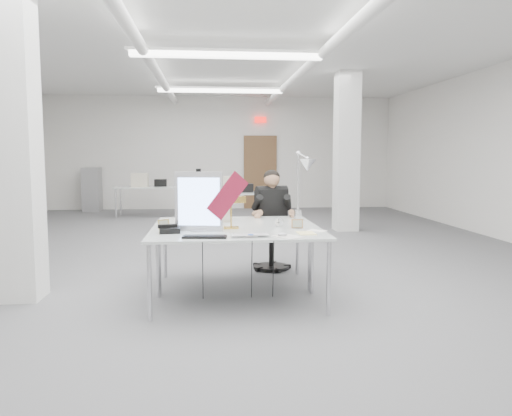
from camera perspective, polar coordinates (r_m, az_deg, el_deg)
The scene contains 23 objects.
room_shell at distance 7.58m, azimuth -3.00°, elevation 7.26°, with size 10.04×14.04×3.24m.
desk_main at distance 5.01m, azimuth -2.07°, elevation -3.00°, with size 1.80×0.90×0.03m, color silver.
desk_second at distance 5.90m, azimuth -2.58°, elevation -1.64°, with size 1.80×0.90×0.03m, color silver.
bg_desk_a at distance 10.48m, azimuth -2.74°, elevation 1.70°, with size 1.60×0.80×0.03m, color silver.
bg_desk_b at distance 12.76m, azimuth -12.23°, elevation 2.34°, with size 1.60×0.80×0.03m, color silver.
filing_cabinet at distance 14.48m, azimuth -18.23°, elevation 2.03°, with size 0.45×0.55×1.20m, color gray.
office_chair at distance 6.69m, azimuth 1.75°, elevation -2.70°, with size 0.51×0.51×1.03m, color black, non-canonical shape.
seated_person at distance 6.60m, azimuth 1.81°, elevation 0.55°, with size 0.43×0.53×0.80m, color black, non-canonical shape.
monitor at distance 5.14m, azimuth -6.55°, elevation 0.75°, with size 0.49×0.05×0.61m, color silver.
pennant at distance 5.10m, azimuth -3.24°, elevation 1.43°, with size 0.49×0.01×0.20m, color maroon.
keyboard at distance 4.73m, azimuth -5.90°, elevation -3.30°, with size 0.42×0.14×0.02m, color black.
laptop at distance 4.72m, azimuth -0.62°, elevation -3.25°, with size 0.35×0.23×0.03m, color silver.
mouse at distance 4.79m, azimuth 3.03°, elevation -3.05°, with size 0.09×0.06×0.04m, color #A8A8AD.
bankers_lamp at distance 5.30m, azimuth -2.87°, elevation -0.56°, with size 0.30×0.12×0.34m, color gold, non-canonical shape.
desk_phone at distance 5.09m, azimuth -9.84°, elevation -2.52°, with size 0.20×0.18×0.05m, color black.
picture_frame_left at distance 5.37m, azimuth -10.49°, elevation -1.82°, with size 0.13×0.01×0.10m, color olive.
picture_frame_right at distance 5.34m, azimuth 4.73°, elevation -1.80°, with size 0.13×0.01×0.10m, color #AA7949.
desk_clock at distance 5.45m, azimuth 2.58°, elevation -1.61°, with size 0.10×0.10×0.03m, color silver.
paper_stack_a at distance 4.78m, azimuth 3.65°, elevation -3.27°, with size 0.19×0.27×0.01m, color silver.
paper_stack_b at distance 5.00m, azimuth 5.75°, elevation -2.87°, with size 0.17×0.23×0.01m, color #F2E290.
paper_stack_c at distance 5.17m, azimuth 6.95°, elevation -2.60°, with size 0.18×0.13×0.01m, color white.
beige_monitor at distance 5.95m, azimuth -4.86°, elevation 0.24°, with size 0.37×0.35×0.35m, color #B8AE98.
architect_lamp at distance 5.74m, azimuth 5.26°, elevation 2.37°, with size 0.22×0.64×0.82m, color silver, non-canonical shape.
Camera 1 is at (-0.29, -7.44, 1.53)m, focal length 35.00 mm.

